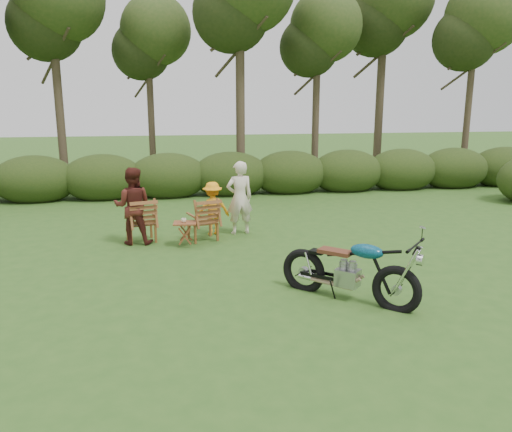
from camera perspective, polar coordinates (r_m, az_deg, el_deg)
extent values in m
plane|color=#2B511B|center=(7.89, 6.19, -9.01)|extent=(80.00, 80.00, 0.00)
cylinder|color=#3B2B20|center=(18.41, -21.78, 14.04)|extent=(0.28, 0.28, 7.20)
sphere|color=#2A4118|center=(18.63, -22.38, 20.91)|extent=(2.88, 2.88, 2.88)
cylinder|color=#3B2B20|center=(19.20, -11.99, 13.22)|extent=(0.24, 0.24, 6.30)
sphere|color=#2A4118|center=(19.33, -12.28, 19.03)|extent=(2.52, 2.52, 2.52)
cylinder|color=#3B2B20|center=(17.23, -1.82, 15.80)|extent=(0.30, 0.30, 7.65)
cylinder|color=#3B2B20|center=(18.97, 6.90, 13.68)|extent=(0.26, 0.26, 6.48)
sphere|color=#2A4118|center=(19.11, 7.07, 19.73)|extent=(2.59, 2.59, 2.59)
cylinder|color=#3B2B20|center=(21.10, 14.10, 15.26)|extent=(0.32, 0.32, 7.92)
sphere|color=#2A4118|center=(21.36, 14.48, 21.87)|extent=(3.17, 3.17, 3.17)
cylinder|color=#3B2B20|center=(20.35, 23.25, 13.21)|extent=(0.24, 0.24, 6.84)
sphere|color=#2A4118|center=(20.52, 23.80, 19.13)|extent=(2.74, 2.74, 2.74)
ellipsoid|color=#223613|center=(16.61, -23.95, 3.77)|extent=(2.52, 1.68, 1.51)
ellipsoid|color=#223613|center=(16.27, -17.07, 4.14)|extent=(2.52, 1.68, 1.51)
ellipsoid|color=#223613|center=(16.17, -10.00, 4.46)|extent=(2.52, 1.68, 1.51)
ellipsoid|color=#223613|center=(16.31, -2.94, 4.71)|extent=(2.52, 1.68, 1.51)
ellipsoid|color=#223613|center=(16.70, 3.90, 4.89)|extent=(2.52, 1.68, 1.51)
ellipsoid|color=#223613|center=(17.31, 10.35, 4.99)|extent=(2.52, 1.68, 1.51)
ellipsoid|color=#223613|center=(18.12, 16.29, 5.03)|extent=(2.52, 1.68, 1.51)
ellipsoid|color=#223613|center=(19.10, 21.67, 5.02)|extent=(2.52, 1.68, 1.51)
ellipsoid|color=#223613|center=(20.24, 26.48, 4.97)|extent=(2.52, 1.68, 1.51)
imported|color=beige|center=(10.42, -8.27, -0.49)|extent=(0.13, 0.13, 0.09)
imported|color=beige|center=(11.44, -1.86, -2.01)|extent=(0.65, 0.47, 1.66)
imported|color=#4C1B15|center=(10.94, -13.69, -3.06)|extent=(0.87, 0.71, 1.63)
imported|color=orange|center=(11.41, -4.92, -2.09)|extent=(0.85, 0.58, 1.20)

